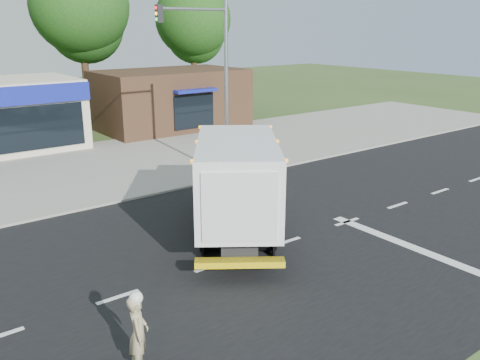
% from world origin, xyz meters
% --- Properties ---
extents(ground, '(120.00, 120.00, 0.00)m').
position_xyz_m(ground, '(0.00, 0.00, 0.00)').
color(ground, '#385123').
rests_on(ground, ground).
extents(road_asphalt, '(60.00, 14.00, 0.02)m').
position_xyz_m(road_asphalt, '(0.00, 0.00, 0.00)').
color(road_asphalt, black).
rests_on(road_asphalt, ground).
extents(sidewalk, '(60.00, 2.40, 0.12)m').
position_xyz_m(sidewalk, '(0.00, 8.20, 0.06)').
color(sidewalk, gray).
rests_on(sidewalk, ground).
extents(parking_apron, '(60.00, 9.00, 0.02)m').
position_xyz_m(parking_apron, '(0.00, 14.00, 0.01)').
color(parking_apron, gray).
rests_on(parking_apron, ground).
extents(lane_markings, '(55.20, 7.00, 0.01)m').
position_xyz_m(lane_markings, '(1.35, -1.35, 0.02)').
color(lane_markings, silver).
rests_on(lane_markings, road_asphalt).
extents(ems_box_truck, '(6.45, 7.76, 3.46)m').
position_xyz_m(ems_box_truck, '(-0.74, 1.78, 1.99)').
color(ems_box_truck, black).
rests_on(ems_box_truck, ground).
extents(emergency_worker, '(0.66, 0.75, 1.83)m').
position_xyz_m(emergency_worker, '(-6.84, -3.05, 0.90)').
color(emergency_worker, tan).
rests_on(emergency_worker, ground).
extents(brown_storefront, '(10.00, 6.70, 4.00)m').
position_xyz_m(brown_storefront, '(7.00, 19.98, 2.00)').
color(brown_storefront, '#382316').
rests_on(brown_storefront, ground).
extents(traffic_signal_pole, '(3.51, 0.25, 8.00)m').
position_xyz_m(traffic_signal_pole, '(2.35, 7.60, 4.92)').
color(traffic_signal_pole, gray).
rests_on(traffic_signal_pole, ground).
extents(background_trees, '(36.77, 7.39, 12.10)m').
position_xyz_m(background_trees, '(-0.85, 28.16, 7.38)').
color(background_trees, '#332114').
rests_on(background_trees, ground).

